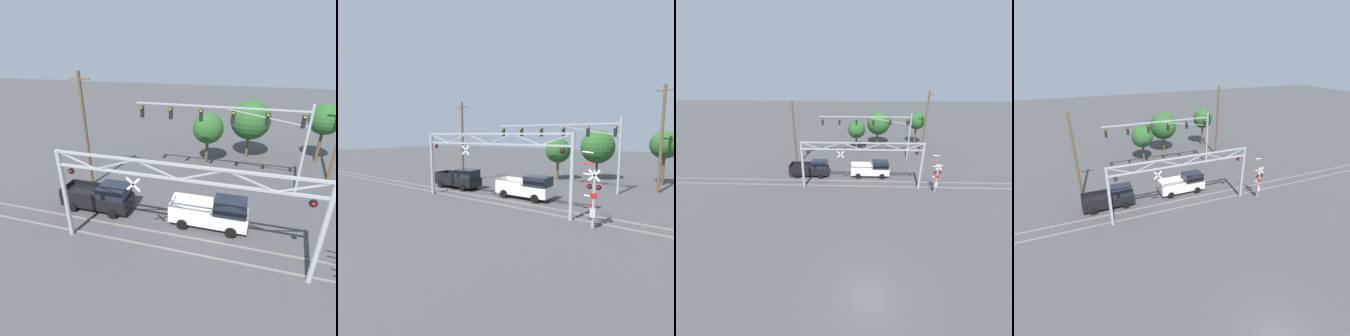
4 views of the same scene
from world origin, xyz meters
TOP-DOWN VIEW (x-y plane):
  - rail_track_near at (0.00, 15.62)m, footprint 80.00×0.08m
  - rail_track_far at (0.00, 17.05)m, footprint 80.00×0.08m
  - crossing_gantry at (-0.01, 15.34)m, footprint 15.05×0.31m
  - traffic_signal_span at (3.46, 25.86)m, footprint 14.84×0.39m
  - pickup_truck_lead at (1.69, 18.93)m, footprint 5.38×2.25m
  - pickup_truck_following at (-6.94, 18.74)m, footprint 5.46×2.25m
  - utility_pole_left at (-9.93, 22.30)m, footprint 1.80×0.28m
  - background_tree_beyond_span at (3.85, 33.30)m, footprint 4.39×4.39m
  - background_tree_far_left_verge at (-0.42, 30.37)m, footprint 3.26×3.26m
  - background_tree_far_right_verge at (11.38, 33.95)m, footprint 3.28×3.28m

SIDE VIEW (x-z plane):
  - rail_track_near at x=0.00m, z-range 0.00..0.10m
  - rail_track_far at x=0.00m, z-range 0.00..0.10m
  - pickup_truck_lead at x=1.69m, z-range -0.03..2.17m
  - pickup_truck_following at x=-6.94m, z-range -0.03..2.17m
  - background_tree_far_left_verge at x=-0.42m, z-range 1.11..6.62m
  - crossing_gantry at x=-0.01m, z-range 1.02..7.13m
  - background_tree_beyond_span at x=3.85m, z-range 1.09..7.66m
  - background_tree_far_right_verge at x=11.38m, z-range 1.55..7.99m
  - utility_pole_left at x=-9.93m, z-range 0.15..10.14m
  - traffic_signal_span at x=3.46m, z-range 1.80..9.48m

